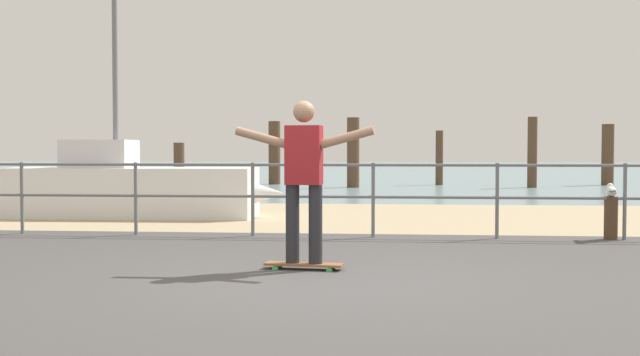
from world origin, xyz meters
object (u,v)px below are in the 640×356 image
(skateboard, at_px, (304,265))
(bollard_short, at_px, (611,219))
(skateboarder, at_px, (304,172))
(sailboat, at_px, (141,189))
(seagull, at_px, (611,191))

(skateboard, bearing_deg, bollard_short, 37.93)
(skateboarder, bearing_deg, bollard_short, 37.93)
(sailboat, xyz_separation_m, skateboard, (3.61, -5.85, -0.45))
(skateboarder, relative_size, bollard_short, 2.75)
(sailboat, bearing_deg, seagull, -20.92)
(sailboat, height_order, bollard_short, sailboat)
(skateboard, distance_m, seagull, 4.91)
(skateboard, height_order, bollard_short, bollard_short)
(sailboat, bearing_deg, skateboarder, -58.28)
(bollard_short, bearing_deg, seagull, 79.50)
(sailboat, bearing_deg, skateboard, -58.28)
(bollard_short, relative_size, seagull, 1.23)
(skateboarder, bearing_deg, sailboat, 121.72)
(sailboat, distance_m, bollard_short, 7.98)
(seagull, bearing_deg, bollard_short, -100.50)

